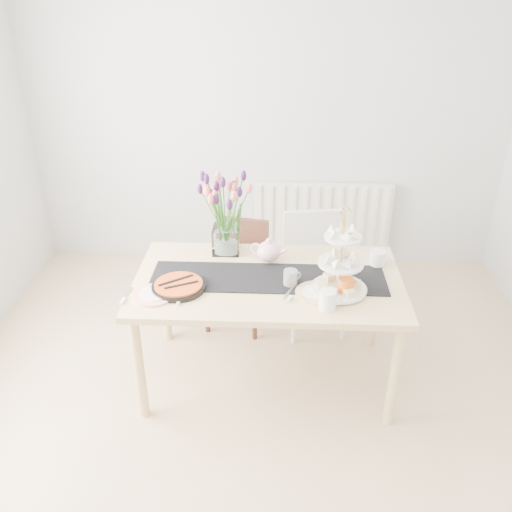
{
  "coord_description": "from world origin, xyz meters",
  "views": [
    {
      "loc": [
        0.11,
        -2.21,
        2.4
      ],
      "look_at": [
        -0.01,
        0.53,
        0.93
      ],
      "focal_mm": 38.0,
      "sensor_mm": 36.0,
      "label": 1
    }
  ],
  "objects_px": {
    "chair_brown": "(240,265)",
    "cake_stand": "(340,270)",
    "mug_white": "(328,300)",
    "mug_grey": "(290,278)",
    "chair_white": "(314,263)",
    "plate_right": "(318,293)",
    "cream_jug": "(377,258)",
    "plate_left": "(153,295)",
    "dining_table": "(268,289)",
    "mug_orange": "(346,287)",
    "radiator": "(322,216)",
    "teapot": "(269,251)",
    "tulip_vase": "(225,202)",
    "tart_tin": "(179,286)"
  },
  "relations": [
    {
      "from": "mug_white",
      "to": "plate_right",
      "type": "relative_size",
      "value": 0.43
    },
    {
      "from": "chair_brown",
      "to": "plate_right",
      "type": "xyz_separation_m",
      "value": [
        0.51,
        -0.85,
        0.31
      ]
    },
    {
      "from": "mug_white",
      "to": "mug_grey",
      "type": "bearing_deg",
      "value": 133.06
    },
    {
      "from": "mug_grey",
      "to": "tart_tin",
      "type": "bearing_deg",
      "value": 153.85
    },
    {
      "from": "teapot",
      "to": "mug_orange",
      "type": "relative_size",
      "value": 2.21
    },
    {
      "from": "teapot",
      "to": "mug_white",
      "type": "height_order",
      "value": "teapot"
    },
    {
      "from": "chair_brown",
      "to": "chair_white",
      "type": "relative_size",
      "value": 0.91
    },
    {
      "from": "radiator",
      "to": "teapot",
      "type": "xyz_separation_m",
      "value": [
        -0.44,
        -1.4,
        0.37
      ]
    },
    {
      "from": "mug_grey",
      "to": "plate_right",
      "type": "relative_size",
      "value": 0.38
    },
    {
      "from": "tulip_vase",
      "to": "mug_orange",
      "type": "distance_m",
      "value": 0.93
    },
    {
      "from": "dining_table",
      "to": "teapot",
      "type": "xyz_separation_m",
      "value": [
        -0.0,
        0.21,
        0.15
      ]
    },
    {
      "from": "cream_jug",
      "to": "mug_white",
      "type": "xyz_separation_m",
      "value": [
        -0.34,
        -0.5,
        0.01
      ]
    },
    {
      "from": "dining_table",
      "to": "chair_brown",
      "type": "height_order",
      "value": "chair_brown"
    },
    {
      "from": "dining_table",
      "to": "plate_right",
      "type": "height_order",
      "value": "plate_right"
    },
    {
      "from": "cream_jug",
      "to": "plate_left",
      "type": "relative_size",
      "value": 0.41
    },
    {
      "from": "mug_white",
      "to": "mug_orange",
      "type": "relative_size",
      "value": 1.04
    },
    {
      "from": "radiator",
      "to": "mug_grey",
      "type": "xyz_separation_m",
      "value": [
        -0.31,
        -1.68,
        0.35
      ]
    },
    {
      "from": "tulip_vase",
      "to": "cake_stand",
      "type": "height_order",
      "value": "tulip_vase"
    },
    {
      "from": "chair_white",
      "to": "radiator",
      "type": "bearing_deg",
      "value": 73.8
    },
    {
      "from": "chair_white",
      "to": "plate_right",
      "type": "distance_m",
      "value": 0.86
    },
    {
      "from": "chair_brown",
      "to": "teapot",
      "type": "xyz_separation_m",
      "value": [
        0.22,
        -0.48,
        0.37
      ]
    },
    {
      "from": "chair_white",
      "to": "plate_left",
      "type": "distance_m",
      "value": 1.33
    },
    {
      "from": "chair_white",
      "to": "plate_left",
      "type": "xyz_separation_m",
      "value": [
        -0.96,
        -0.88,
        0.26
      ]
    },
    {
      "from": "cake_stand",
      "to": "mug_orange",
      "type": "bearing_deg",
      "value": -50.53
    },
    {
      "from": "cream_jug",
      "to": "plate_left",
      "type": "xyz_separation_m",
      "value": [
        -1.32,
        -0.42,
        -0.04
      ]
    },
    {
      "from": "radiator",
      "to": "mug_grey",
      "type": "distance_m",
      "value": 1.74
    },
    {
      "from": "dining_table",
      "to": "mug_orange",
      "type": "height_order",
      "value": "mug_orange"
    },
    {
      "from": "plate_right",
      "to": "chair_white",
      "type": "bearing_deg",
      "value": 87.76
    },
    {
      "from": "plate_right",
      "to": "cake_stand",
      "type": "bearing_deg",
      "value": 17.74
    },
    {
      "from": "mug_orange",
      "to": "plate_left",
      "type": "relative_size",
      "value": 0.44
    },
    {
      "from": "mug_white",
      "to": "mug_orange",
      "type": "height_order",
      "value": "mug_white"
    },
    {
      "from": "dining_table",
      "to": "cream_jug",
      "type": "bearing_deg",
      "value": 16.17
    },
    {
      "from": "chair_brown",
      "to": "cream_jug",
      "type": "distance_m",
      "value": 1.08
    },
    {
      "from": "chair_brown",
      "to": "mug_white",
      "type": "bearing_deg",
      "value": -49.14
    },
    {
      "from": "plate_left",
      "to": "plate_right",
      "type": "relative_size",
      "value": 0.95
    },
    {
      "from": "chair_white",
      "to": "mug_white",
      "type": "distance_m",
      "value": 1.01
    },
    {
      "from": "radiator",
      "to": "cake_stand",
      "type": "relative_size",
      "value": 2.53
    },
    {
      "from": "mug_white",
      "to": "plate_left",
      "type": "bearing_deg",
      "value": 178.12
    },
    {
      "from": "mug_white",
      "to": "cream_jug",
      "type": "bearing_deg",
      "value": 58.45
    },
    {
      "from": "cake_stand",
      "to": "tart_tin",
      "type": "bearing_deg",
      "value": -178.76
    },
    {
      "from": "chair_brown",
      "to": "cake_stand",
      "type": "height_order",
      "value": "cake_stand"
    },
    {
      "from": "plate_left",
      "to": "cake_stand",
      "type": "bearing_deg",
      "value": 5.5
    },
    {
      "from": "mug_grey",
      "to": "mug_white",
      "type": "height_order",
      "value": "mug_white"
    },
    {
      "from": "dining_table",
      "to": "tulip_vase",
      "type": "xyz_separation_m",
      "value": [
        -0.28,
        0.34,
        0.42
      ]
    },
    {
      "from": "teapot",
      "to": "mug_grey",
      "type": "bearing_deg",
      "value": -44.59
    },
    {
      "from": "mug_grey",
      "to": "cake_stand",
      "type": "bearing_deg",
      "value": -42.99
    },
    {
      "from": "dining_table",
      "to": "plate_right",
      "type": "distance_m",
      "value": 0.34
    },
    {
      "from": "radiator",
      "to": "dining_table",
      "type": "relative_size",
      "value": 0.75
    },
    {
      "from": "dining_table",
      "to": "plate_left",
      "type": "height_order",
      "value": "plate_left"
    },
    {
      "from": "chair_white",
      "to": "mug_orange",
      "type": "distance_m",
      "value": 0.88
    }
  ]
}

